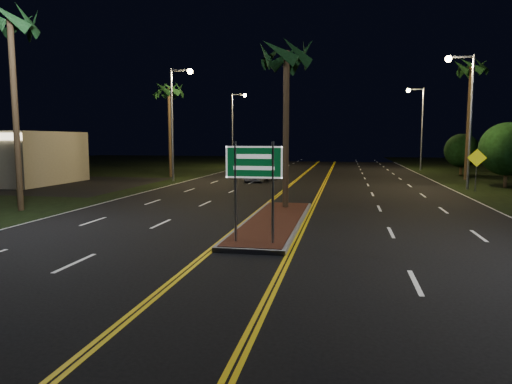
% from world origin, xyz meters
% --- Properties ---
extents(ground, '(120.00, 120.00, 0.00)m').
position_xyz_m(ground, '(0.00, 0.00, 0.00)').
color(ground, black).
rests_on(ground, ground).
extents(median_island, '(2.25, 10.25, 0.17)m').
position_xyz_m(median_island, '(0.00, 7.00, 0.08)').
color(median_island, gray).
rests_on(median_island, ground).
extents(highway_sign, '(1.80, 0.08, 3.20)m').
position_xyz_m(highway_sign, '(0.00, 2.80, 2.40)').
color(highway_sign, gray).
rests_on(highway_sign, ground).
extents(streetlight_left_mid, '(1.91, 0.44, 9.00)m').
position_xyz_m(streetlight_left_mid, '(-10.61, 24.00, 5.66)').
color(streetlight_left_mid, gray).
rests_on(streetlight_left_mid, ground).
extents(streetlight_left_far, '(1.91, 0.44, 9.00)m').
position_xyz_m(streetlight_left_far, '(-10.61, 44.00, 5.66)').
color(streetlight_left_far, gray).
rests_on(streetlight_left_far, ground).
extents(streetlight_right_mid, '(1.91, 0.44, 9.00)m').
position_xyz_m(streetlight_right_mid, '(10.61, 22.00, 5.66)').
color(streetlight_right_mid, gray).
rests_on(streetlight_right_mid, ground).
extents(streetlight_right_far, '(1.91, 0.44, 9.00)m').
position_xyz_m(streetlight_right_far, '(10.61, 42.00, 5.66)').
color(streetlight_right_far, gray).
rests_on(streetlight_right_far, ground).
extents(palm_median, '(2.40, 2.40, 8.30)m').
position_xyz_m(palm_median, '(0.00, 10.50, 7.28)').
color(palm_median, '#382819').
rests_on(palm_median, ground).
extents(palm_left_near, '(2.40, 2.40, 9.80)m').
position_xyz_m(palm_left_near, '(-12.50, 8.00, 8.68)').
color(palm_left_near, '#382819').
rests_on(palm_left_near, ground).
extents(palm_left_far, '(2.40, 2.40, 8.80)m').
position_xyz_m(palm_left_far, '(-12.80, 28.00, 7.75)').
color(palm_left_far, '#382819').
rests_on(palm_left_far, ground).
extents(palm_right_far, '(2.40, 2.40, 10.30)m').
position_xyz_m(palm_right_far, '(12.80, 30.00, 9.14)').
color(palm_right_far, '#382819').
rests_on(palm_right_far, ground).
extents(shrub_mid, '(3.78, 3.78, 4.62)m').
position_xyz_m(shrub_mid, '(14.00, 24.00, 2.73)').
color(shrub_mid, '#382819').
rests_on(shrub_mid, ground).
extents(shrub_far, '(3.24, 3.24, 3.96)m').
position_xyz_m(shrub_far, '(13.80, 36.00, 2.34)').
color(shrub_far, '#382819').
rests_on(shrub_far, ground).
extents(car_near, '(2.10, 4.73, 1.57)m').
position_xyz_m(car_near, '(-4.29, 25.42, 0.78)').
color(car_near, silver).
rests_on(car_near, ground).
extents(car_far, '(2.76, 5.32, 1.70)m').
position_xyz_m(car_far, '(-7.39, 34.27, 0.85)').
color(car_far, '#B3B5BD').
rests_on(car_far, ground).
extents(warning_sign, '(1.15, 0.26, 2.79)m').
position_xyz_m(warning_sign, '(11.24, 20.97, 1.84)').
color(warning_sign, gray).
rests_on(warning_sign, ground).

